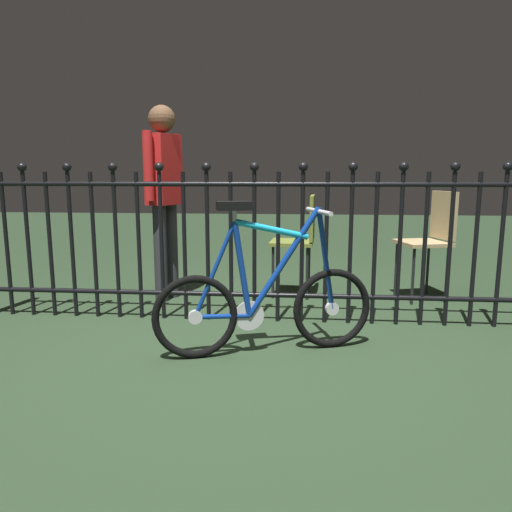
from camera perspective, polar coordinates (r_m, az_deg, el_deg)
ground_plane at (r=3.03m, az=-1.80°, el=-10.83°), size 20.00×20.00×0.00m
iron_fence at (r=3.43m, az=-1.99°, el=2.09°), size 4.10×0.07×1.19m
bicycle at (r=2.85m, az=1.13°, el=-5.50°), size 1.29×0.51×0.91m
chair_olive at (r=4.18m, az=5.38°, el=2.54°), size 0.40×0.39×0.89m
chair_tan at (r=4.30m, az=20.29°, el=2.50°), size 0.47×0.46×0.92m
person_visitor at (r=4.08m, az=-10.97°, el=8.21°), size 0.27×0.45×1.62m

